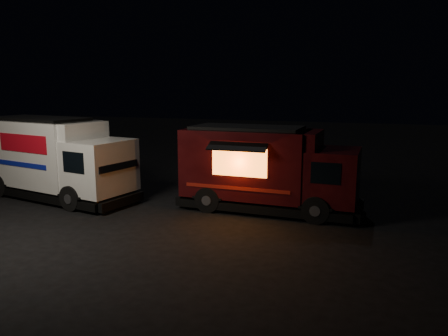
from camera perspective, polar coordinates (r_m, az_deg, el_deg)
ground at (r=13.36m, az=-6.58°, el=-6.82°), size 80.00×80.00×0.00m
white_truck at (r=16.80m, az=-21.08°, el=1.18°), size 6.68×3.36×2.89m
red_truck at (r=14.16m, az=5.98°, el=-0.13°), size 5.91×2.31×2.72m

